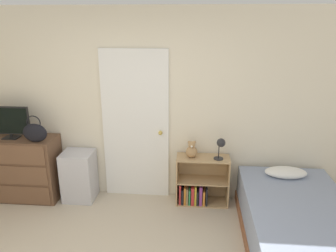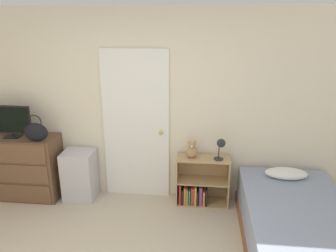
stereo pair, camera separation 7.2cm
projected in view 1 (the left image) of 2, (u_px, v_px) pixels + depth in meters
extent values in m
cube|color=beige|center=(134.00, 107.00, 4.35)|extent=(10.00, 0.06, 2.55)
cube|color=white|center=(136.00, 126.00, 4.38)|extent=(0.89, 0.04, 2.04)
sphere|color=gold|center=(160.00, 133.00, 4.33)|extent=(0.06, 0.06, 0.06)
cube|color=brown|center=(21.00, 168.00, 4.49)|extent=(1.05, 0.43, 0.88)
cube|color=brown|center=(15.00, 195.00, 4.37)|extent=(0.96, 0.01, 0.26)
cube|color=brown|center=(12.00, 175.00, 4.28)|extent=(0.96, 0.01, 0.26)
cube|color=brown|center=(8.00, 155.00, 4.18)|extent=(0.96, 0.01, 0.26)
cube|color=black|center=(12.00, 137.00, 4.33)|extent=(0.19, 0.16, 0.01)
cylinder|color=black|center=(11.00, 135.00, 4.32)|extent=(0.04, 0.04, 0.04)
cube|color=black|center=(9.00, 120.00, 4.26)|extent=(0.55, 0.02, 0.38)
cube|color=black|center=(8.00, 121.00, 4.24)|extent=(0.52, 0.01, 0.34)
ellipsoid|color=black|center=(35.00, 133.00, 4.16)|extent=(0.32, 0.11, 0.24)
torus|color=black|center=(33.00, 123.00, 4.11)|extent=(0.19, 0.01, 0.19)
cube|color=silver|center=(79.00, 176.00, 4.48)|extent=(0.41, 0.38, 0.69)
cube|color=tan|center=(177.00, 179.00, 4.40)|extent=(0.02, 0.30, 0.66)
cube|color=tan|center=(228.00, 181.00, 4.35)|extent=(0.02, 0.30, 0.66)
cube|color=tan|center=(202.00, 201.00, 4.48)|extent=(0.66, 0.30, 0.02)
cube|color=tan|center=(202.00, 180.00, 4.38)|extent=(0.66, 0.30, 0.02)
cube|color=tan|center=(203.00, 158.00, 4.27)|extent=(0.66, 0.30, 0.02)
cube|color=tan|center=(202.00, 175.00, 4.51)|extent=(0.69, 0.01, 0.66)
cube|color=red|center=(180.00, 192.00, 4.42)|extent=(0.02, 0.20, 0.28)
cube|color=black|center=(183.00, 194.00, 4.45)|extent=(0.03, 0.25, 0.21)
cube|color=orange|center=(185.00, 193.00, 4.42)|extent=(0.03, 0.20, 0.25)
cube|color=tan|center=(187.00, 194.00, 4.42)|extent=(0.02, 0.21, 0.23)
cube|color=#338C4C|center=(190.00, 195.00, 4.41)|extent=(0.02, 0.19, 0.22)
cube|color=red|center=(193.00, 194.00, 4.41)|extent=(0.04, 0.21, 0.25)
cube|color=gold|center=(196.00, 194.00, 4.39)|extent=(0.02, 0.17, 0.27)
cube|color=black|center=(198.00, 195.00, 4.44)|extent=(0.03, 0.25, 0.20)
cube|color=#8C3F8C|center=(201.00, 194.00, 4.38)|extent=(0.04, 0.17, 0.27)
cube|color=orange|center=(204.00, 195.00, 4.41)|extent=(0.03, 0.22, 0.21)
cube|color=black|center=(206.00, 194.00, 4.40)|extent=(0.02, 0.21, 0.24)
sphere|color=tan|center=(192.00, 152.00, 4.26)|extent=(0.15, 0.15, 0.15)
sphere|color=tan|center=(192.00, 145.00, 4.23)|extent=(0.09, 0.09, 0.09)
sphere|color=silver|center=(192.00, 146.00, 4.19)|extent=(0.03, 0.03, 0.03)
sphere|color=tan|center=(189.00, 142.00, 4.22)|extent=(0.04, 0.04, 0.04)
sphere|color=tan|center=(195.00, 142.00, 4.22)|extent=(0.04, 0.04, 0.04)
cylinder|color=#262628|center=(218.00, 158.00, 4.22)|extent=(0.12, 0.12, 0.01)
cylinder|color=#262628|center=(219.00, 151.00, 4.19)|extent=(0.01, 0.01, 0.19)
sphere|color=#262628|center=(221.00, 143.00, 4.14)|extent=(0.11, 0.11, 0.11)
cube|color=brown|center=(297.00, 243.00, 3.57)|extent=(1.14, 2.00, 0.12)
cube|color=#8C99B2|center=(300.00, 223.00, 3.49)|extent=(1.11, 1.94, 0.39)
ellipsoid|color=white|center=(286.00, 172.00, 4.10)|extent=(0.51, 0.28, 0.12)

